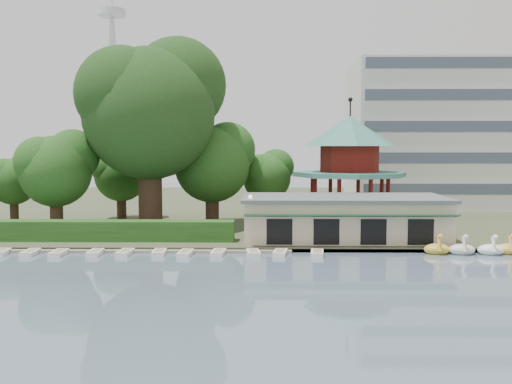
{
  "coord_description": "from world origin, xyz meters",
  "views": [
    {
      "loc": [
        2.65,
        -30.12,
        8.86
      ],
      "look_at": [
        2.0,
        18.0,
        5.0
      ],
      "focal_mm": 40.0,
      "sensor_mm": 36.0,
      "label": 1
    }
  ],
  "objects_px": {
    "boathouse": "(344,217)",
    "pavilion": "(350,159)",
    "big_tree": "(151,104)",
    "dock": "(90,250)"
  },
  "relations": [
    {
      "from": "dock",
      "to": "boathouse",
      "type": "height_order",
      "value": "boathouse"
    },
    {
      "from": "dock",
      "to": "pavilion",
      "type": "height_order",
      "value": "pavilion"
    },
    {
      "from": "dock",
      "to": "boathouse",
      "type": "relative_size",
      "value": 1.83
    },
    {
      "from": "dock",
      "to": "pavilion",
      "type": "xyz_separation_m",
      "value": [
        24.0,
        14.8,
        7.36
      ]
    },
    {
      "from": "dock",
      "to": "big_tree",
      "type": "bearing_deg",
      "value": 73.89
    },
    {
      "from": "big_tree",
      "to": "pavilion",
      "type": "bearing_deg",
      "value": 10.3
    },
    {
      "from": "dock",
      "to": "big_tree",
      "type": "distance_m",
      "value": 17.37
    },
    {
      "from": "boathouse",
      "to": "big_tree",
      "type": "bearing_deg",
      "value": 161.64
    },
    {
      "from": "boathouse",
      "to": "big_tree",
      "type": "height_order",
      "value": "big_tree"
    },
    {
      "from": "boathouse",
      "to": "pavilion",
      "type": "xyz_separation_m",
      "value": [
        2.0,
        10.03,
        5.11
      ]
    }
  ]
}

